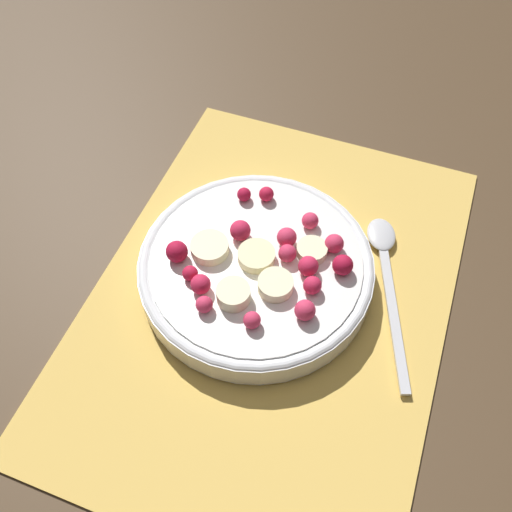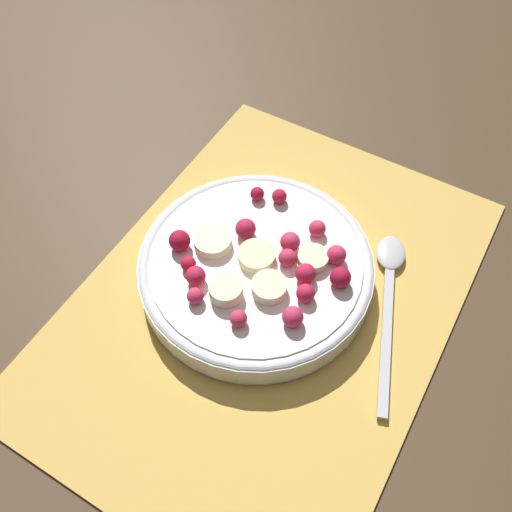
% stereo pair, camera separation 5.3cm
% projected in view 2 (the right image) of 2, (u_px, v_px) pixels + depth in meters
% --- Properties ---
extents(ground_plane, '(3.00, 3.00, 0.00)m').
position_uv_depth(ground_plane, '(267.00, 300.00, 0.55)').
color(ground_plane, '#4C3823').
extents(placemat, '(0.46, 0.33, 0.01)m').
position_uv_depth(placemat, '(267.00, 298.00, 0.55)').
color(placemat, '#E0B251').
rests_on(placemat, ground_plane).
extents(fruit_bowl, '(0.23, 0.23, 0.05)m').
position_uv_depth(fruit_bowl, '(256.00, 267.00, 0.55)').
color(fruit_bowl, white).
rests_on(fruit_bowl, placemat).
extents(spoon, '(0.19, 0.08, 0.01)m').
position_uv_depth(spoon, '(389.00, 282.00, 0.56)').
color(spoon, silver).
rests_on(spoon, placemat).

